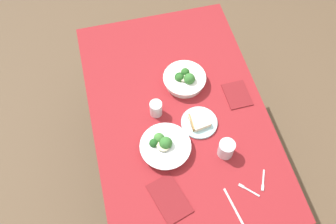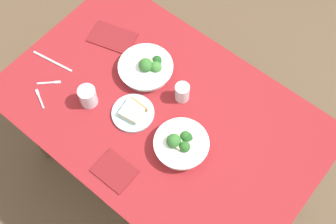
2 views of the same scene
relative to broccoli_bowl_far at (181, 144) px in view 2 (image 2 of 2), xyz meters
The scene contains 12 objects.
ground_plane 0.80m from the broccoli_bowl_far, 24.10° to the right, with size 6.00×6.00×0.00m, color brown.
dining_table 0.24m from the broccoli_bowl_far, 24.10° to the right, with size 1.41×0.91×0.74m.
broccoli_bowl_far is the anchor object (origin of this frame).
broccoli_bowl_near 0.41m from the broccoli_bowl_far, 28.65° to the right, with size 0.25×0.25×0.09m.
bread_side_plate 0.26m from the broccoli_bowl_far, ahead, with size 0.19×0.19×0.04m.
water_glass_center 0.24m from the broccoli_bowl_far, 52.17° to the right, with size 0.07×0.07×0.09m, color silver.
water_glass_side 0.46m from the broccoli_bowl_far, 10.91° to the left, with size 0.08×0.08×0.09m, color silver.
fork_by_far_bowl 0.67m from the broccoli_bowl_far, 11.36° to the left, with size 0.09×0.08×0.00m.
fork_by_near_bowl 0.67m from the broccoli_bowl_far, 18.80° to the left, with size 0.10×0.05×0.00m.
table_knife_left 0.74m from the broccoli_bowl_far, ahead, with size 0.22×0.01×0.00m, color #B7B7BC.
napkin_folded_upper 0.66m from the broccoli_bowl_far, 20.99° to the right, with size 0.22×0.13×0.01m, color maroon.
napkin_folded_lower 0.30m from the broccoli_bowl_far, 60.59° to the left, with size 0.16×0.13×0.01m, color maroon.
Camera 2 is at (-0.59, 0.67, 2.46)m, focal length 47.16 mm.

